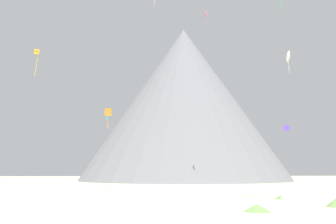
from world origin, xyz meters
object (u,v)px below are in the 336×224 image
Objects in this scene: bush_near_right at (281,197)px; kite_gold_mid at (37,52)px; kite_rainbow_high at (206,15)px; bush_scatter_east at (320,198)px; kite_indigo_low at (287,128)px; rock_massif at (184,106)px; kite_cyan_mid at (108,119)px; bush_ridge_crest at (257,208)px; bush_near_left at (322,193)px; kite_orange_mid at (108,112)px; kite_white_high at (289,57)px.

bush_near_right is 46.40m from kite_gold_mid.
bush_scatter_east is at bearing -129.83° from kite_rainbow_high.
kite_rainbow_high is at bearing 13.59° from kite_gold_mid.
bush_near_right is at bearing 91.69° from kite_indigo_low.
rock_massif is 28.19× the size of kite_cyan_mid.
bush_ridge_crest is 0.76× the size of kite_rainbow_high.
bush_near_left reaches higher than bush_near_right.
kite_gold_mid is at bearing 151.37° from bush_scatter_east.
bush_near_left is 42.38m from kite_orange_mid.
kite_orange_mid is at bearing 38.75° from kite_indigo_low.
kite_indigo_low is at bearing -167.09° from kite_orange_mid.
bush_near_right is at bearing -169.95° from kite_white_high.
bush_near_right is at bearing -134.06° from kite_rainbow_high.
kite_orange_mid is (-27.01, 31.92, 14.89)m from bush_scatter_east.
kite_indigo_low is (25.18, 50.56, 13.07)m from bush_ridge_crest.
rock_massif reaches higher than kite_white_high.
kite_gold_mid reaches higher than bush_ridge_crest.
bush_near_left is at bearing -159.05° from kite_white_high.
kite_orange_mid is 1.25× the size of kite_rainbow_high.
kite_cyan_mid is at bearing 119.06° from kite_rainbow_high.
kite_cyan_mid is (-16.88, 54.68, 15.26)m from bush_ridge_crest.
kite_gold_mid reaches higher than bush_near_right.
kite_indigo_low is at bearing 70.84° from bush_scatter_east.
bush_near_right is 0.49× the size of kite_rainbow_high.
bush_near_left is 8.86m from bush_scatter_east.
bush_near_right is 42.97m from kite_white_high.
kite_cyan_mid reaches higher than bush_ridge_crest.
kite_white_high reaches higher than bush_scatter_east.
bush_near_left is at bearing 143.41° from kite_orange_mid.
bush_near_right is at bearing 100.06° from kite_cyan_mid.
bush_scatter_east is at bearing -120.00° from bush_near_left.
kite_gold_mid reaches higher than kite_cyan_mid.
rock_massif is 58.99m from kite_white_high.
kite_gold_mid is (-39.01, 21.30, 23.64)m from bush_scatter_east.
rock_massif is at bearing -140.24° from kite_cyan_mid.
kite_gold_mid reaches higher than kite_indigo_low.
bush_near_left is 38.22m from kite_white_high.
bush_ridge_crest is at bearing -131.27° from bush_near_left.
kite_rainbow_high reaches higher than kite_indigo_low.
bush_ridge_crest is 1.44× the size of bush_scatter_east.
bush_ridge_crest is 48.16m from kite_gold_mid.
kite_rainbow_high is at bearing 31.07° from kite_indigo_low.
bush_ridge_crest is at bearing -94.59° from rock_massif.
bush_near_right is 50.12m from kite_cyan_mid.
kite_cyan_mid is (11.04, 23.37, -8.41)m from kite_gold_mid.
bush_near_right is at bearing -40.04° from kite_gold_mid.
rock_massif is 52.29m from kite_rainbow_high.
kite_indigo_low is at bearing 63.53° from bush_ridge_crest.
kite_gold_mid is at bearing 42.58° from kite_orange_mid.
kite_white_high reaches higher than kite_gold_mid.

